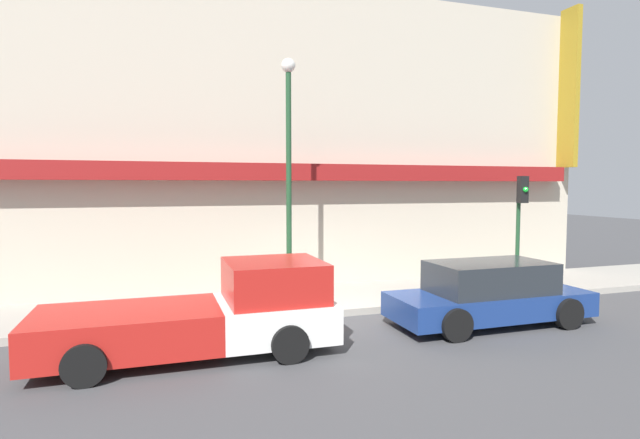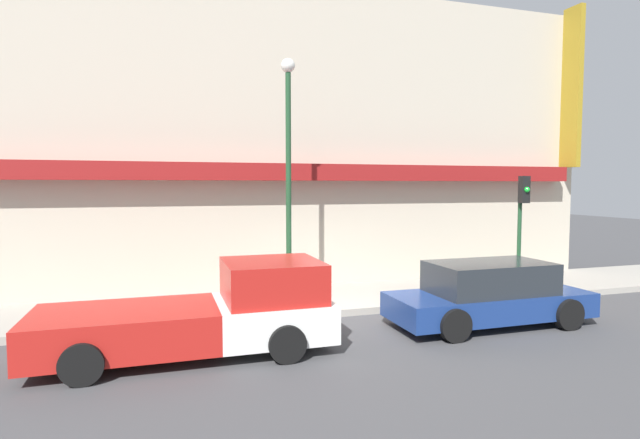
% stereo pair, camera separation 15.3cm
% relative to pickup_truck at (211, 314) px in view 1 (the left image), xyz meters
% --- Properties ---
extents(ground_plane, '(80.00, 80.00, 0.00)m').
position_rel_pickup_truck_xyz_m(ground_plane, '(3.69, 1.71, -0.78)').
color(ground_plane, '#424244').
extents(sidewalk, '(36.00, 3.20, 0.18)m').
position_rel_pickup_truck_xyz_m(sidewalk, '(3.69, 3.31, -0.69)').
color(sidewalk, '#9E998E').
rests_on(sidewalk, ground).
extents(building, '(19.80, 3.80, 9.55)m').
position_rel_pickup_truck_xyz_m(building, '(3.70, 6.39, 3.90)').
color(building, '#BCB29E').
rests_on(building, ground).
extents(pickup_truck, '(5.62, 2.28, 1.77)m').
position_rel_pickup_truck_xyz_m(pickup_truck, '(0.00, 0.00, 0.00)').
color(pickup_truck, white).
rests_on(pickup_truck, ground).
extents(parked_car, '(4.81, 2.00, 1.50)m').
position_rel_pickup_truck_xyz_m(parked_car, '(6.50, -0.00, -0.05)').
color(parked_car, navy).
rests_on(parked_car, ground).
extents(fire_hydrant, '(0.21, 0.21, 0.66)m').
position_rel_pickup_truck_xyz_m(fire_hydrant, '(1.18, 2.58, -0.27)').
color(fire_hydrant, yellow).
rests_on(fire_hydrant, sidewalk).
extents(street_lamp, '(0.36, 0.36, 6.32)m').
position_rel_pickup_truck_xyz_m(street_lamp, '(2.27, 2.56, 3.28)').
color(street_lamp, '#1E4728').
rests_on(street_lamp, sidewalk).
extents(traffic_light, '(0.28, 0.42, 3.40)m').
position_rel_pickup_truck_xyz_m(traffic_light, '(9.39, 2.45, 1.75)').
color(traffic_light, '#1E4728').
rests_on(traffic_light, sidewalk).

